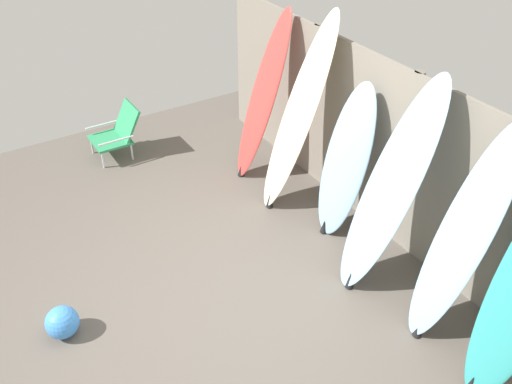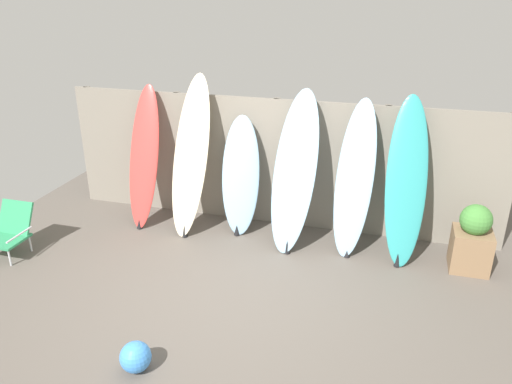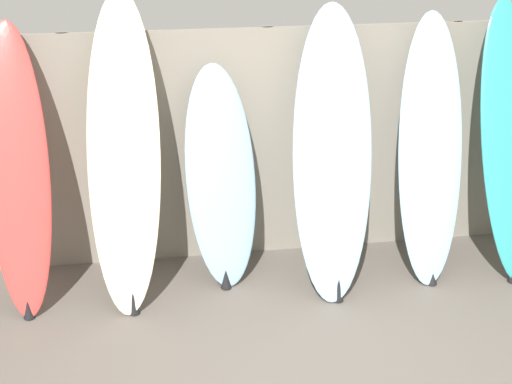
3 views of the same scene
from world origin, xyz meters
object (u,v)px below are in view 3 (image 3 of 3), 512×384
surfboard_cream_1 (124,157)px  surfboard_skyblue_4 (430,152)px  surfboard_skyblue_3 (332,156)px  surfboard_red_0 (18,173)px  surfboard_teal_5 (511,144)px  surfboard_skyblue_2 (221,179)px

surfboard_cream_1 → surfboard_skyblue_4: surfboard_cream_1 is taller
surfboard_cream_1 → surfboard_skyblue_3: size_ratio=1.06×
surfboard_red_0 → surfboard_teal_5: (3.52, -0.04, 0.03)m
surfboard_skyblue_4 → surfboard_teal_5: surfboard_teal_5 is taller
surfboard_red_0 → surfboard_skyblue_3: surfboard_skyblue_3 is taller
surfboard_teal_5 → surfboard_cream_1: bearing=179.7°
surfboard_cream_1 → surfboard_skyblue_3: bearing=-2.4°
surfboard_skyblue_4 → surfboard_teal_5: (0.61, -0.02, 0.04)m
surfboard_red_0 → surfboard_skyblue_4: 2.90m
surfboard_red_0 → surfboard_cream_1: 0.72m
surfboard_skyblue_3 → surfboard_skyblue_4: (0.75, 0.06, -0.04)m
surfboard_skyblue_3 → surfboard_teal_5: (1.36, 0.04, 0.00)m
surfboard_skyblue_3 → surfboard_teal_5: 1.36m
surfboard_skyblue_2 → surfboard_teal_5: 2.15m
surfboard_red_0 → surfboard_skyblue_2: bearing=3.5°
surfboard_skyblue_4 → surfboard_red_0: bearing=179.6°
surfboard_skyblue_2 → surfboard_teal_5: size_ratio=0.80×
surfboard_red_0 → surfboard_skyblue_4: size_ratio=1.01×
surfboard_skyblue_3 → surfboard_skyblue_4: surfboard_skyblue_3 is taller
surfboard_red_0 → surfboard_skyblue_2: 1.39m
surfboard_red_0 → surfboard_teal_5: 3.52m
surfboard_skyblue_2 → surfboard_skyblue_3: surfboard_skyblue_3 is taller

